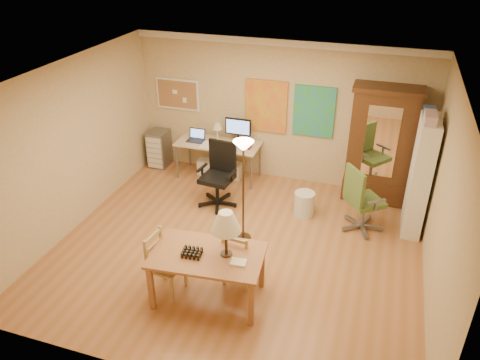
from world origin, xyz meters
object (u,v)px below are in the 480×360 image
(armoire, at_px, (379,152))
(bookshelf, at_px, (420,177))
(computer_desk, at_px, (221,156))
(office_chair_green, at_px, (361,213))
(dining_table, at_px, (214,245))
(office_chair_black, at_px, (218,189))

(armoire, distance_m, bookshelf, 1.05)
(bookshelf, bearing_deg, computer_desk, 168.45)
(office_chair_green, bearing_deg, dining_table, -126.85)
(office_chair_green, xyz_separation_m, bookshelf, (0.80, 0.29, 0.65))
(computer_desk, xyz_separation_m, bookshelf, (3.61, -0.74, 0.51))
(dining_table, height_order, armoire, armoire)
(office_chair_black, height_order, office_chair_green, office_chair_black)
(dining_table, relative_size, bookshelf, 0.79)
(office_chair_green, bearing_deg, armoire, 83.01)
(armoire, relative_size, bookshelf, 1.10)
(office_chair_black, distance_m, armoire, 2.91)
(dining_table, bearing_deg, office_chair_black, 109.37)
(armoire, height_order, bookshelf, armoire)
(dining_table, distance_m, armoire, 3.83)
(office_chair_black, bearing_deg, armoire, 22.41)
(office_chair_black, bearing_deg, bookshelf, 4.59)
(dining_table, distance_m, office_chair_green, 2.87)
(office_chair_black, distance_m, office_chair_green, 2.49)
(bookshelf, bearing_deg, armoire, 128.90)
(dining_table, bearing_deg, bookshelf, 45.66)
(bookshelf, bearing_deg, office_chair_green, -159.97)
(dining_table, xyz_separation_m, office_chair_green, (1.69, 2.25, -0.56))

